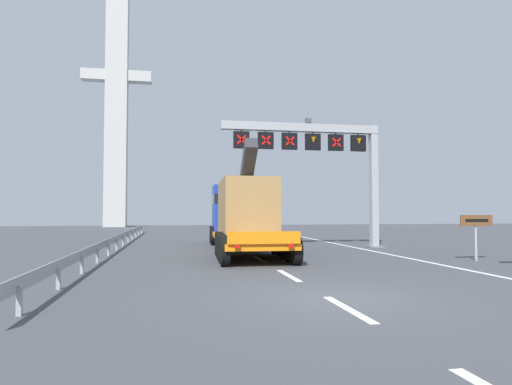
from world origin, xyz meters
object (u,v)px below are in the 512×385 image
Objects in this scene: heavy_haul_truck_orange at (240,212)px; tourist_info_sign_brown at (476,226)px; overhead_lane_gantry at (323,150)px; bridge_pylon_distant at (117,102)px.

heavy_haul_truck_orange is 11.46m from tourist_info_sign_brown.
overhead_lane_gantry is at bearing 119.69° from tourist_info_sign_brown.
tourist_info_sign_brown is (8.77, -7.36, -0.55)m from heavy_haul_truck_orange.
bridge_pylon_distant is at bearing 112.96° from overhead_lane_gantry.
tourist_info_sign_brown is at bearing -40.02° from heavy_haul_truck_orange.
heavy_haul_truck_orange is (-4.63, 0.11, -3.51)m from overhead_lane_gantry.
bridge_pylon_distant is at bearing 106.70° from heavy_haul_truck_orange.
heavy_haul_truck_orange is 41.35m from bridge_pylon_distant.
overhead_lane_gantry is 0.29× the size of bridge_pylon_distant.
overhead_lane_gantry is at bearing -1.39° from heavy_haul_truck_orange.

